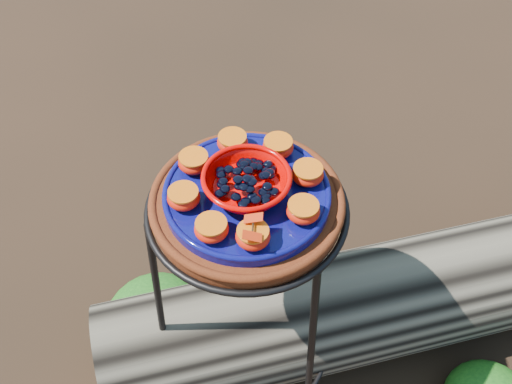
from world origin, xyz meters
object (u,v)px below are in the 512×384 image
(red_bowl, at_px, (247,184))
(cobalt_plate, at_px, (247,195))
(driftwood_log, at_px, (404,295))
(plant_stand, at_px, (249,303))
(terracotta_saucer, at_px, (247,204))

(red_bowl, bearing_deg, cobalt_plate, 0.00)
(driftwood_log, bearing_deg, red_bowl, -142.76)
(plant_stand, height_order, terracotta_saucer, terracotta_saucer)
(terracotta_saucer, bearing_deg, cobalt_plate, 0.00)
(terracotta_saucer, bearing_deg, red_bowl, 0.00)
(cobalt_plate, bearing_deg, plant_stand, 0.00)
(red_bowl, xyz_separation_m, driftwood_log, (0.36, 0.27, -0.62))
(cobalt_plate, height_order, red_bowl, red_bowl)
(terracotta_saucer, bearing_deg, plant_stand, 0.00)
(cobalt_plate, xyz_separation_m, driftwood_log, (0.36, 0.27, -0.59))
(plant_stand, xyz_separation_m, terracotta_saucer, (0.00, 0.00, 0.37))
(terracotta_saucer, height_order, driftwood_log, terracotta_saucer)
(driftwood_log, bearing_deg, terracotta_saucer, -142.76)
(cobalt_plate, height_order, driftwood_log, cobalt_plate)
(plant_stand, bearing_deg, red_bowl, 0.00)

